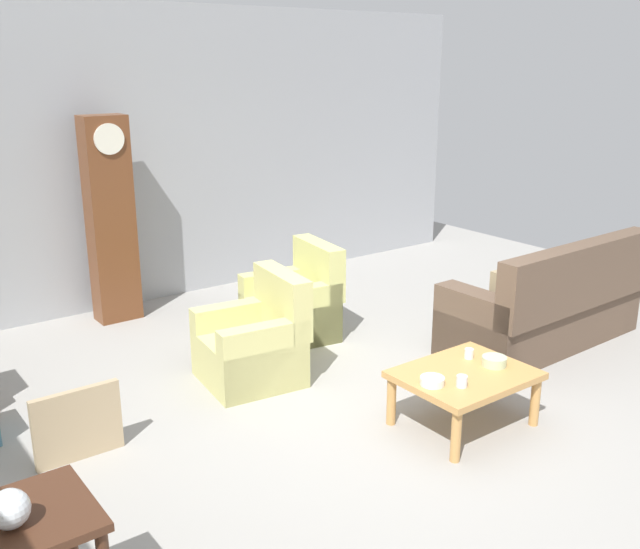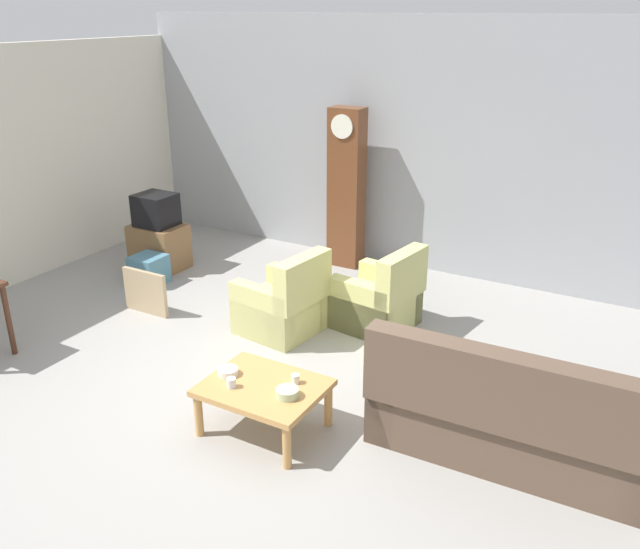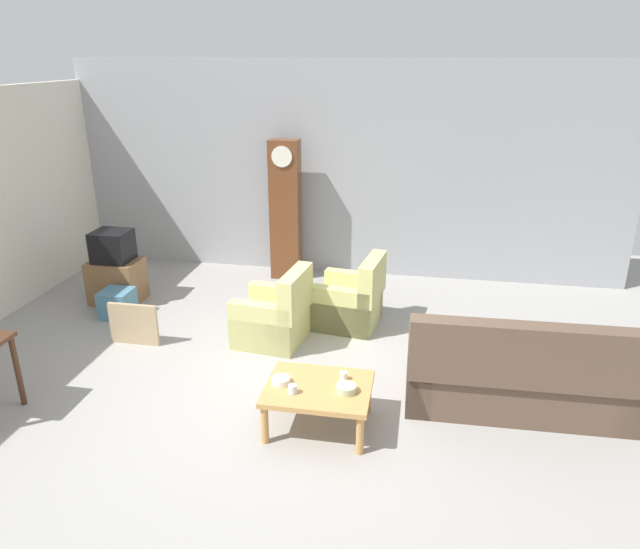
% 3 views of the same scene
% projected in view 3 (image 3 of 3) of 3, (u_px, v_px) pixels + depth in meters
% --- Properties ---
extents(ground_plane, '(10.40, 10.40, 0.00)m').
position_uv_depth(ground_plane, '(294.00, 389.00, 6.04)').
color(ground_plane, '#999691').
extents(garage_door_wall, '(8.40, 0.16, 3.20)m').
position_uv_depth(garage_door_wall, '(345.00, 171.00, 8.78)').
color(garage_door_wall, '#9EA0A5').
rests_on(garage_door_wall, ground_plane).
extents(couch_floral, '(2.12, 0.93, 1.04)m').
position_uv_depth(couch_floral, '(517.00, 377.00, 5.59)').
color(couch_floral, brown).
rests_on(couch_floral, ground_plane).
extents(armchair_olive_near, '(0.88, 0.85, 0.92)m').
position_uv_depth(armchair_olive_near, '(275.00, 318.00, 6.94)').
color(armchair_olive_near, '#CCC67A').
rests_on(armchair_olive_near, ground_plane).
extents(armchair_olive_far, '(0.89, 0.86, 0.92)m').
position_uv_depth(armchair_olive_far, '(351.00, 302.00, 7.37)').
color(armchair_olive_far, '#CCCC79').
rests_on(armchair_olive_far, ground_plane).
extents(coffee_table_wood, '(0.96, 0.76, 0.43)m').
position_uv_depth(coffee_table_wood, '(318.00, 392.00, 5.31)').
color(coffee_table_wood, tan).
rests_on(coffee_table_wood, ground_plane).
extents(grandfather_clock, '(0.44, 0.30, 2.10)m').
position_uv_depth(grandfather_clock, '(285.00, 210.00, 8.70)').
color(grandfather_clock, brown).
rests_on(grandfather_clock, ground_plane).
extents(tv_stand_cabinet, '(0.68, 0.52, 0.60)m').
position_uv_depth(tv_stand_cabinet, '(117.00, 281.00, 8.09)').
color(tv_stand_cabinet, brown).
rests_on(tv_stand_cabinet, ground_plane).
extents(tv_crt, '(0.48, 0.44, 0.42)m').
position_uv_depth(tv_crt, '(112.00, 246.00, 7.90)').
color(tv_crt, black).
rests_on(tv_crt, tv_stand_cabinet).
extents(framed_picture_leaning, '(0.60, 0.05, 0.51)m').
position_uv_depth(framed_picture_leaning, '(134.00, 324.00, 6.89)').
color(framed_picture_leaning, tan).
rests_on(framed_picture_leaning, ground_plane).
extents(storage_box_blue, '(0.39, 0.39, 0.37)m').
position_uv_depth(storage_box_blue, '(117.00, 303.00, 7.64)').
color(storage_box_blue, teal).
rests_on(storage_box_blue, ground_plane).
extents(cup_white_porcelain, '(0.07, 0.07, 0.08)m').
position_uv_depth(cup_white_porcelain, '(344.00, 376.00, 5.38)').
color(cup_white_porcelain, white).
rests_on(cup_white_porcelain, coffee_table_wood).
extents(cup_blue_rimmed, '(0.08, 0.08, 0.08)m').
position_uv_depth(cup_blue_rimmed, '(293.00, 389.00, 5.17)').
color(cup_blue_rimmed, silver).
rests_on(cup_blue_rimmed, coffee_table_wood).
extents(bowl_white_stacked, '(0.17, 0.17, 0.06)m').
position_uv_depth(bowl_white_stacked, '(281.00, 380.00, 5.33)').
color(bowl_white_stacked, white).
rests_on(bowl_white_stacked, coffee_table_wood).
extents(bowl_shallow_green, '(0.18, 0.18, 0.07)m').
position_uv_depth(bowl_shallow_green, '(346.00, 389.00, 5.19)').
color(bowl_shallow_green, '#B2C69E').
rests_on(bowl_shallow_green, coffee_table_wood).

